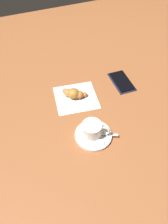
% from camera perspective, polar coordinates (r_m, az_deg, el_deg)
% --- Properties ---
extents(ground_plane, '(1.80, 1.80, 0.00)m').
position_cam_1_polar(ground_plane, '(0.85, 0.50, -0.43)').
color(ground_plane, brown).
extents(saucer, '(0.13, 0.13, 0.01)m').
position_cam_1_polar(saucer, '(0.79, 2.38, -5.95)').
color(saucer, white).
rests_on(saucer, ground).
extents(espresso_cup, '(0.07, 0.09, 0.05)m').
position_cam_1_polar(espresso_cup, '(0.76, 2.15, -4.54)').
color(espresso_cup, white).
rests_on(espresso_cup, saucer).
extents(teaspoon, '(0.07, 0.13, 0.01)m').
position_cam_1_polar(teaspoon, '(0.78, 2.10, -5.52)').
color(teaspoon, silver).
rests_on(teaspoon, saucer).
extents(sugar_packet, '(0.05, 0.06, 0.01)m').
position_cam_1_polar(sugar_packet, '(0.76, 2.86, -7.50)').
color(sugar_packet, white).
rests_on(sugar_packet, saucer).
extents(napkin, '(0.18, 0.19, 0.00)m').
position_cam_1_polar(napkin, '(0.91, -2.05, 3.70)').
color(napkin, silver).
rests_on(napkin, ground).
extents(croissant, '(0.08, 0.10, 0.04)m').
position_cam_1_polar(croissant, '(0.90, -2.65, 4.77)').
color(croissant, '#B36B39').
rests_on(croissant, napkin).
extents(cell_phone, '(0.14, 0.08, 0.01)m').
position_cam_1_polar(cell_phone, '(0.99, 9.58, 7.69)').
color(cell_phone, '#151D33').
rests_on(cell_phone, ground).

